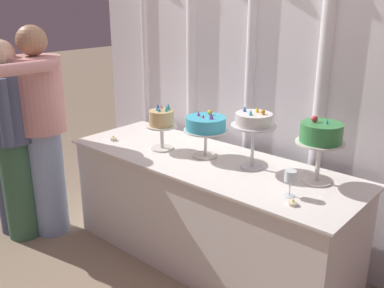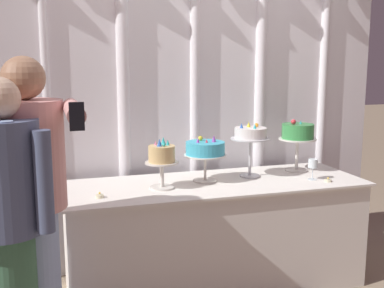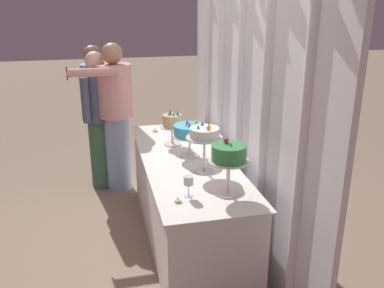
{
  "view_description": "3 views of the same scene",
  "coord_description": "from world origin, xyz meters",
  "views": [
    {
      "loc": [
        1.74,
        -2.05,
        1.83
      ],
      "look_at": [
        -0.15,
        0.11,
        0.85
      ],
      "focal_mm": 40.63,
      "sensor_mm": 36.0,
      "label": 1
    },
    {
      "loc": [
        -1.11,
        -2.95,
        1.62
      ],
      "look_at": [
        -0.16,
        0.12,
        1.05
      ],
      "focal_mm": 44.4,
      "sensor_mm": 36.0,
      "label": 2
    },
    {
      "loc": [
        3.3,
        -0.61,
        2.1
      ],
      "look_at": [
        -0.13,
        0.18,
        0.86
      ],
      "focal_mm": 39.46,
      "sensor_mm": 36.0,
      "label": 3
    }
  ],
  "objects": [
    {
      "name": "tealight_near_left",
      "position": [
        0.77,
        -0.13,
        0.78
      ],
      "size": [
        0.05,
        0.05,
        0.03
      ],
      "color": "beige",
      "rests_on": "cake_table"
    },
    {
      "name": "ground_plane",
      "position": [
        0.0,
        0.0,
        0.0
      ],
      "size": [
        24.0,
        24.0,
        0.0
      ],
      "primitive_type": "plane",
      "color": "gray"
    },
    {
      "name": "guest_girl_blue_dress",
      "position": [
        -1.21,
        -0.43,
        0.89
      ],
      "size": [
        0.54,
        0.68,
        1.64
      ],
      "color": "#93ADD6",
      "rests_on": "ground_plane"
    },
    {
      "name": "cake_display_midleft",
      "position": [
        -0.06,
        0.14,
        1.0
      ],
      "size": [
        0.3,
        0.3,
        0.33
      ],
      "color": "silver",
      "rests_on": "cake_table"
    },
    {
      "name": "draped_curtain",
      "position": [
        0.01,
        0.59,
        1.38
      ],
      "size": [
        3.14,
        0.18,
        2.54
      ],
      "color": "white",
      "rests_on": "ground_plane"
    },
    {
      "name": "tealight_far_left",
      "position": [
        -0.82,
        -0.05,
        0.79
      ],
      "size": [
        0.05,
        0.05,
        0.04
      ],
      "color": "beige",
      "rests_on": "cake_table"
    },
    {
      "name": "cake_display_leftmost",
      "position": [
        -0.39,
        0.05,
        0.99
      ],
      "size": [
        0.22,
        0.22,
        0.34
      ],
      "color": "silver",
      "rests_on": "cake_table"
    },
    {
      "name": "cake_display_midright",
      "position": [
        0.3,
        0.18,
        1.08
      ],
      "size": [
        0.29,
        0.29,
        0.41
      ],
      "color": "silver",
      "rests_on": "cake_table"
    },
    {
      "name": "guest_man_pink_jacket",
      "position": [
        -1.46,
        -0.63,
        0.89
      ],
      "size": [
        0.41,
        0.39,
        1.6
      ],
      "color": "#4C5675",
      "rests_on": "ground_plane"
    },
    {
      "name": "cake_table",
      "position": [
        0.0,
        0.1,
        0.39
      ],
      "size": [
        2.12,
        0.75,
        0.77
      ],
      "color": "white",
      "rests_on": "ground_plane"
    },
    {
      "name": "cake_display_rightmost",
      "position": [
        0.72,
        0.24,
        1.06
      ],
      "size": [
        0.29,
        0.29,
        0.41
      ],
      "color": "silver",
      "rests_on": "cake_table"
    },
    {
      "name": "wine_glass",
      "position": [
        0.7,
        -0.04,
        0.89
      ],
      "size": [
        0.07,
        0.07,
        0.15
      ],
      "color": "silver",
      "rests_on": "cake_table"
    },
    {
      "name": "guest_man_dark_suit",
      "position": [
        -1.32,
        -0.61,
        0.84
      ],
      "size": [
        0.48,
        0.48,
        1.55
      ],
      "color": "#3D6B4C",
      "rests_on": "ground_plane"
    }
  ]
}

